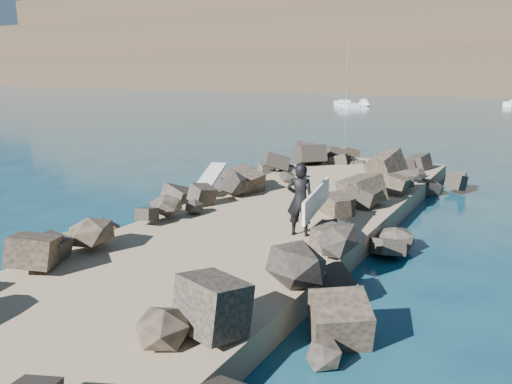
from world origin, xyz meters
TOP-DOWN VIEW (x-y plane):
  - ground at (0.00, 0.00)m, footprint 800.00×800.00m
  - jetty at (0.00, -2.00)m, footprint 6.00×26.00m
  - riprap_left at (-2.90, -1.50)m, footprint 2.60×22.00m
  - riprap_right at (2.90, -1.50)m, footprint 2.60×22.00m
  - surfboard_resting at (-3.28, 1.50)m, footprint 1.27×2.36m
  - surfer_with_board at (1.53, -1.31)m, footprint 1.04×2.32m
  - sailboat_a at (-17.21, 53.38)m, footprint 5.34×6.47m

SIDE VIEW (x-z plane):
  - ground at x=0.00m, z-range 0.00..0.00m
  - jetty at x=0.00m, z-range 0.00..0.60m
  - sailboat_a at x=-17.21m, z-range -3.84..4.53m
  - riprap_left at x=-2.90m, z-range 0.00..1.00m
  - riprap_right at x=2.90m, z-range 0.00..1.00m
  - surfboard_resting at x=-3.28m, z-range 1.00..1.08m
  - surfer_with_board at x=1.53m, z-range 0.61..2.49m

